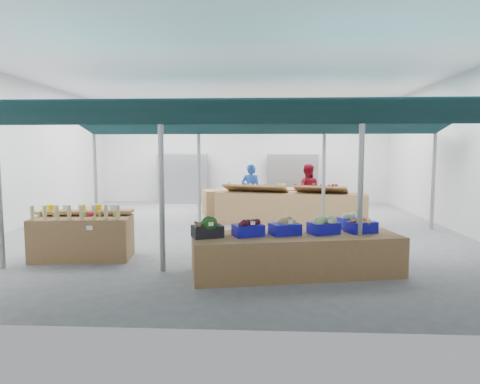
{
  "coord_description": "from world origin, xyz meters",
  "views": [
    {
      "loc": [
        0.8,
        -11.5,
        2.18
      ],
      "look_at": [
        0.27,
        -1.6,
        1.21
      ],
      "focal_mm": 32.0,
      "sensor_mm": 36.0,
      "label": 1
    }
  ],
  "objects_px": {
    "bottle_shelf": "(83,236)",
    "vendor_right": "(307,191)",
    "fruit_counter": "(290,208)",
    "vendor_left": "(251,191)",
    "veg_counter": "(296,254)",
    "crate_stack": "(379,246)"
  },
  "relations": [
    {
      "from": "crate_stack",
      "to": "vendor_left",
      "type": "xyz_separation_m",
      "value": [
        -2.68,
        5.28,
        0.58
      ]
    },
    {
      "from": "bottle_shelf",
      "to": "vendor_right",
      "type": "relative_size",
      "value": 1.14
    },
    {
      "from": "fruit_counter",
      "to": "vendor_left",
      "type": "distance_m",
      "value": 1.68
    },
    {
      "from": "bottle_shelf",
      "to": "vendor_right",
      "type": "xyz_separation_m",
      "value": [
        5.04,
        5.4,
        0.41
      ]
    },
    {
      "from": "vendor_right",
      "to": "vendor_left",
      "type": "bearing_deg",
      "value": 7.81
    },
    {
      "from": "fruit_counter",
      "to": "bottle_shelf",
      "type": "bearing_deg",
      "value": -128.1
    },
    {
      "from": "bottle_shelf",
      "to": "fruit_counter",
      "type": "height_order",
      "value": "bottle_shelf"
    },
    {
      "from": "fruit_counter",
      "to": "crate_stack",
      "type": "xyz_separation_m",
      "value": [
        1.48,
        -4.18,
        -0.18
      ]
    },
    {
      "from": "bottle_shelf",
      "to": "vendor_right",
      "type": "bearing_deg",
      "value": 40.6
    },
    {
      "from": "bottle_shelf",
      "to": "vendor_right",
      "type": "height_order",
      "value": "vendor_right"
    },
    {
      "from": "crate_stack",
      "to": "vendor_left",
      "type": "bearing_deg",
      "value": 116.9
    },
    {
      "from": "fruit_counter",
      "to": "vendor_left",
      "type": "height_order",
      "value": "vendor_left"
    },
    {
      "from": "crate_stack",
      "to": "vendor_right",
      "type": "relative_size",
      "value": 0.33
    },
    {
      "from": "veg_counter",
      "to": "vendor_left",
      "type": "xyz_separation_m",
      "value": [
        -0.97,
        6.26,
        0.52
      ]
    },
    {
      "from": "bottle_shelf",
      "to": "crate_stack",
      "type": "xyz_separation_m",
      "value": [
        5.92,
        0.12,
        -0.17
      ]
    },
    {
      "from": "fruit_counter",
      "to": "vendor_right",
      "type": "height_order",
      "value": "vendor_right"
    },
    {
      "from": "veg_counter",
      "to": "vendor_left",
      "type": "relative_size",
      "value": 2.08
    },
    {
      "from": "veg_counter",
      "to": "vendor_left",
      "type": "bearing_deg",
      "value": 87.22
    },
    {
      "from": "veg_counter",
      "to": "crate_stack",
      "type": "distance_m",
      "value": 1.97
    },
    {
      "from": "bottle_shelf",
      "to": "fruit_counter",
      "type": "bearing_deg",
      "value": 37.71
    },
    {
      "from": "bottle_shelf",
      "to": "veg_counter",
      "type": "relative_size",
      "value": 0.55
    },
    {
      "from": "veg_counter",
      "to": "vendor_right",
      "type": "bearing_deg",
      "value": 70.85
    }
  ]
}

